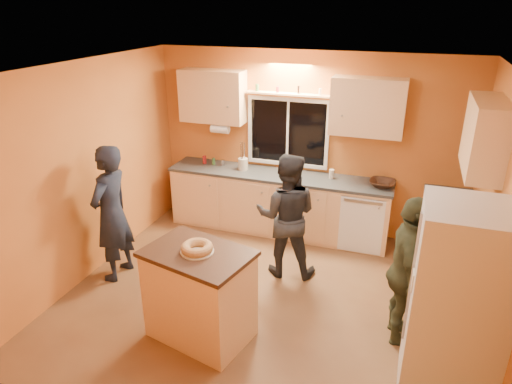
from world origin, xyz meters
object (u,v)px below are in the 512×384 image
at_px(refrigerator, 456,308).
at_px(person_right, 407,272).
at_px(island, 200,294).
at_px(person_left, 112,214).
at_px(person_center, 287,216).

height_order(refrigerator, person_right, refrigerator).
height_order(island, person_right, person_right).
bearing_deg(person_left, refrigerator, 80.16).
bearing_deg(person_center, person_right, 141.10).
relative_size(person_center, person_right, 1.01).
distance_m(refrigerator, island, 2.35).
distance_m(person_left, person_right, 3.40).
distance_m(person_center, person_right, 1.65).
distance_m(refrigerator, person_left, 3.85).
distance_m(island, person_center, 1.54).
bearing_deg(person_left, person_center, 111.33).
relative_size(island, person_center, 0.73).
bearing_deg(refrigerator, person_right, 122.41).
bearing_deg(person_center, refrigerator, 132.70).
distance_m(island, person_right, 2.04).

